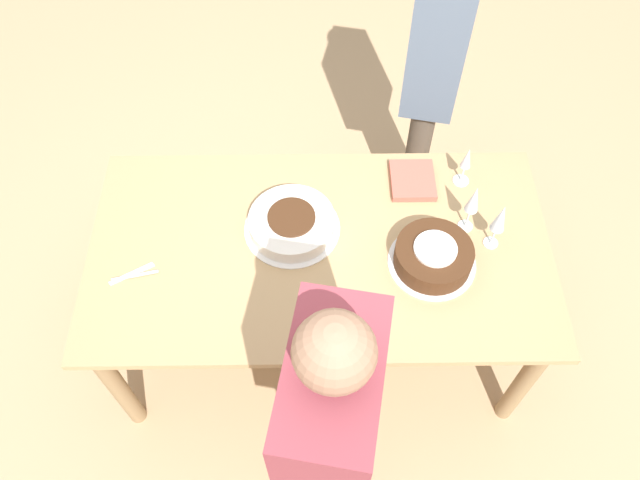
{
  "coord_description": "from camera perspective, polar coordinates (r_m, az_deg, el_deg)",
  "views": [
    {
      "loc": [
        -0.02,
        -1.29,
        2.68
      ],
      "look_at": [
        0.0,
        0.0,
        0.78
      ],
      "focal_mm": 35.0,
      "sensor_mm": 36.0,
      "label": 1
    }
  ],
  "objects": [
    {
      "name": "ground_plane",
      "position": [
        2.98,
        -0.0,
        -8.37
      ],
      "size": [
        12.0,
        12.0,
        0.0
      ],
      "primitive_type": "plane",
      "color": "tan"
    },
    {
      "name": "dining_table",
      "position": [
        2.42,
        -0.0,
        -1.91
      ],
      "size": [
        1.74,
        0.93,
        0.73
      ],
      "color": "tan",
      "rests_on": "ground_plane"
    },
    {
      "name": "cake_center_white",
      "position": [
        2.36,
        -2.59,
        1.54
      ],
      "size": [
        0.37,
        0.37,
        0.08
      ],
      "color": "white",
      "rests_on": "dining_table"
    },
    {
      "name": "cake_front_chocolate",
      "position": [
        2.3,
        10.33,
        -1.47
      ],
      "size": [
        0.33,
        0.33,
        0.1
      ],
      "color": "white",
      "rests_on": "dining_table"
    },
    {
      "name": "wine_glass_near",
      "position": [
        2.32,
        16.16,
        1.86
      ],
      "size": [
        0.06,
        0.06,
        0.23
      ],
      "color": "silver",
      "rests_on": "dining_table"
    },
    {
      "name": "wine_glass_far",
      "position": [
        2.33,
        13.87,
        3.52
      ],
      "size": [
        0.06,
        0.06,
        0.24
      ],
      "color": "silver",
      "rests_on": "dining_table"
    },
    {
      "name": "wine_glass_extra",
      "position": [
        2.51,
        13.25,
        7.06
      ],
      "size": [
        0.07,
        0.07,
        0.19
      ],
      "color": "silver",
      "rests_on": "dining_table"
    },
    {
      "name": "fork_pile",
      "position": [
        2.38,
        -16.75,
        -3.03
      ],
      "size": [
        0.18,
        0.1,
        0.01
      ],
      "color": "silver",
      "rests_on": "dining_table"
    },
    {
      "name": "napkin_stack",
      "position": [
        2.54,
        8.46,
        5.42
      ],
      "size": [
        0.18,
        0.2,
        0.03
      ],
      "color": "#B75B4C",
      "rests_on": "dining_table"
    },
    {
      "name": "person_cutting",
      "position": [
        1.79,
        0.97,
        -17.27
      ],
      "size": [
        0.29,
        0.43,
        1.6
      ],
      "rotation": [
        0.0,
        0.0,
        1.38
      ],
      "color": "#2D334C",
      "rests_on": "ground_plane"
    },
    {
      "name": "person_watching",
      "position": [
        2.75,
        10.5,
        16.33
      ],
      "size": [
        0.3,
        0.44,
        1.6
      ],
      "rotation": [
        0.0,
        0.0,
        -1.79
      ],
      "color": "#4C4238",
      "rests_on": "ground_plane"
    }
  ]
}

